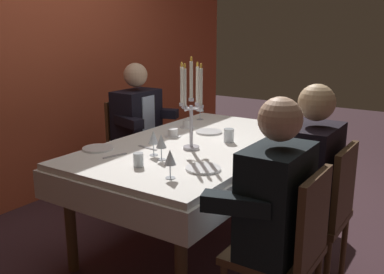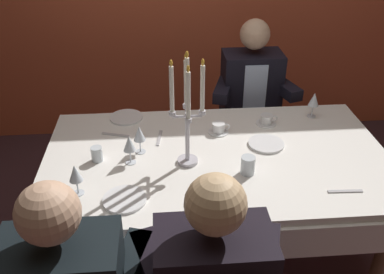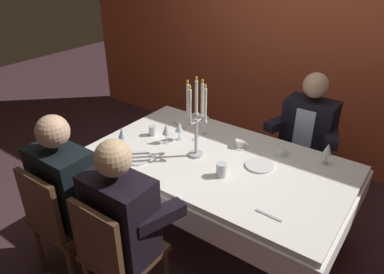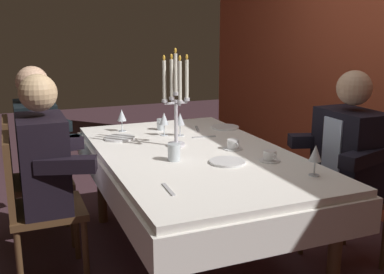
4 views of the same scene
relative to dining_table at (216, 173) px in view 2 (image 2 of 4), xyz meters
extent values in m
plane|color=#3F272E|center=(0.00, 0.00, -0.62)|extent=(12.00, 12.00, 0.00)
cube|color=white|center=(0.00, 0.00, 0.10)|extent=(1.90, 1.10, 0.04)
cube|color=white|center=(0.00, 0.00, -0.01)|extent=(1.94, 1.14, 0.18)
cylinder|color=#513620|center=(0.83, -0.43, -0.27)|extent=(0.07, 0.07, 0.70)
cylinder|color=#513620|center=(-0.83, 0.43, -0.27)|extent=(0.07, 0.07, 0.70)
cylinder|color=#513620|center=(0.83, 0.43, -0.27)|extent=(0.07, 0.07, 0.70)
cylinder|color=silver|center=(-0.17, -0.06, 0.13)|extent=(0.11, 0.11, 0.02)
cylinder|color=silver|center=(-0.17, -0.06, 0.28)|extent=(0.02, 0.02, 0.28)
cylinder|color=silver|center=(-0.17, -0.06, 0.46)|extent=(0.04, 0.04, 0.02)
cylinder|color=white|center=(-0.17, -0.06, 0.59)|extent=(0.02, 0.02, 0.24)
ellipsoid|color=yellow|center=(-0.17, -0.06, 0.72)|extent=(0.02, 0.02, 0.03)
cylinder|color=silver|center=(-0.13, -0.06, 0.40)|extent=(0.08, 0.01, 0.01)
cylinder|color=silver|center=(-0.09, -0.06, 0.42)|extent=(0.04, 0.04, 0.02)
cylinder|color=white|center=(-0.09, -0.06, 0.55)|extent=(0.02, 0.02, 0.24)
ellipsoid|color=yellow|center=(-0.09, -0.06, 0.68)|extent=(0.02, 0.02, 0.03)
cylinder|color=silver|center=(-0.17, -0.02, 0.40)|extent=(0.01, 0.07, 0.01)
cylinder|color=silver|center=(-0.17, 0.02, 0.42)|extent=(0.04, 0.04, 0.02)
cylinder|color=white|center=(-0.17, 0.02, 0.55)|extent=(0.02, 0.02, 0.24)
ellipsoid|color=yellow|center=(-0.17, 0.02, 0.68)|extent=(0.02, 0.02, 0.03)
cylinder|color=silver|center=(-0.20, -0.06, 0.40)|extent=(0.08, 0.01, 0.01)
cylinder|color=silver|center=(-0.24, -0.06, 0.42)|extent=(0.04, 0.04, 0.02)
cylinder|color=white|center=(-0.24, -0.06, 0.55)|extent=(0.02, 0.02, 0.24)
ellipsoid|color=yellow|center=(-0.24, -0.06, 0.68)|extent=(0.02, 0.02, 0.03)
cylinder|color=silver|center=(-0.17, -0.09, 0.40)|extent=(0.01, 0.08, 0.01)
cylinder|color=silver|center=(-0.17, -0.13, 0.42)|extent=(0.04, 0.04, 0.02)
cylinder|color=white|center=(-0.17, -0.13, 0.55)|extent=(0.02, 0.02, 0.24)
ellipsoid|color=yellow|center=(-0.17, -0.13, 0.68)|extent=(0.02, 0.02, 0.03)
cylinder|color=white|center=(0.30, 0.08, 0.13)|extent=(0.21, 0.21, 0.01)
cylinder|color=white|center=(-0.49, -0.35, 0.13)|extent=(0.21, 0.21, 0.01)
cylinder|color=white|center=(-0.52, 0.47, 0.13)|extent=(0.21, 0.21, 0.01)
cylinder|color=silver|center=(-0.71, -0.28, 0.12)|extent=(0.06, 0.06, 0.00)
cylinder|color=silver|center=(-0.71, -0.28, 0.16)|extent=(0.01, 0.01, 0.07)
cone|color=silver|center=(-0.71, -0.28, 0.24)|extent=(0.07, 0.07, 0.08)
cylinder|color=silver|center=(0.66, 0.40, 0.12)|extent=(0.06, 0.06, 0.00)
cylinder|color=silver|center=(0.66, 0.40, 0.16)|extent=(0.01, 0.01, 0.07)
cone|color=silver|center=(0.66, 0.40, 0.24)|extent=(0.07, 0.07, 0.08)
cylinder|color=maroon|center=(0.66, 0.40, 0.22)|extent=(0.04, 0.04, 0.03)
cylinder|color=silver|center=(-0.42, 0.07, 0.12)|extent=(0.06, 0.06, 0.00)
cylinder|color=silver|center=(-0.42, 0.07, 0.16)|extent=(0.01, 0.01, 0.07)
cone|color=silver|center=(-0.42, 0.07, 0.24)|extent=(0.07, 0.07, 0.08)
cylinder|color=#E0D172|center=(-0.42, 0.07, 0.22)|extent=(0.04, 0.04, 0.03)
cylinder|color=silver|center=(-0.47, -0.04, 0.12)|extent=(0.06, 0.06, 0.00)
cylinder|color=silver|center=(-0.47, -0.04, 0.16)|extent=(0.01, 0.01, 0.07)
cone|color=silver|center=(-0.47, -0.04, 0.24)|extent=(0.07, 0.07, 0.08)
cylinder|color=maroon|center=(-0.47, -0.04, 0.22)|extent=(0.04, 0.04, 0.03)
cylinder|color=silver|center=(-0.65, 0.00, 0.16)|extent=(0.06, 0.06, 0.08)
cylinder|color=silver|center=(0.13, -0.18, 0.17)|extent=(0.07, 0.07, 0.10)
cylinder|color=white|center=(0.35, 0.33, 0.12)|extent=(0.12, 0.12, 0.01)
cylinder|color=white|center=(0.35, 0.33, 0.15)|extent=(0.08, 0.08, 0.05)
torus|color=white|center=(0.40, 0.33, 0.15)|extent=(0.04, 0.01, 0.04)
cylinder|color=white|center=(0.04, 0.25, 0.12)|extent=(0.12, 0.12, 0.01)
cylinder|color=white|center=(0.04, 0.25, 0.15)|extent=(0.08, 0.08, 0.05)
torus|color=white|center=(0.09, 0.25, 0.15)|extent=(0.04, 0.01, 0.04)
cube|color=#B7B7BC|center=(-0.57, 0.26, 0.12)|extent=(0.17, 0.07, 0.01)
cube|color=#B7B7BC|center=(-0.31, 0.20, 0.12)|extent=(0.04, 0.17, 0.01)
cube|color=#B7B7BC|center=(0.58, -0.37, 0.12)|extent=(0.17, 0.03, 0.01)
cube|color=#8C9EB4|center=(-0.67, -0.75, 0.14)|extent=(0.16, 0.01, 0.40)
sphere|color=tan|center=(-0.67, -0.88, 0.51)|extent=(0.21, 0.21, 0.21)
cube|color=black|center=(-0.45, -0.78, 0.15)|extent=(0.19, 0.34, 0.08)
cube|color=black|center=(-0.89, -0.78, 0.15)|extent=(0.19, 0.34, 0.08)
cube|color=#C0ADCD|center=(-0.13, -0.75, 0.14)|extent=(0.16, 0.01, 0.40)
sphere|color=tan|center=(-0.13, -0.88, 0.51)|extent=(0.21, 0.21, 0.21)
cube|color=black|center=(0.09, -0.78, 0.15)|extent=(0.19, 0.34, 0.08)
cube|color=black|center=(-0.35, -0.78, 0.15)|extent=(0.19, 0.34, 0.08)
cylinder|color=#513620|center=(0.19, 0.70, -0.41)|extent=(0.04, 0.04, 0.42)
cylinder|color=#513620|center=(0.55, 0.70, -0.41)|extent=(0.04, 0.04, 0.42)
cylinder|color=#513620|center=(0.19, 1.06, -0.41)|extent=(0.04, 0.04, 0.42)
cylinder|color=#513620|center=(0.55, 1.06, -0.41)|extent=(0.04, 0.04, 0.42)
cube|color=#513620|center=(0.37, 0.88, -0.18)|extent=(0.42, 0.42, 0.04)
cube|color=#513620|center=(0.37, 1.07, 0.06)|extent=(0.38, 0.04, 0.44)
cube|color=black|center=(0.37, 0.88, 0.11)|extent=(0.42, 0.26, 0.54)
cube|color=silver|center=(0.37, 0.75, 0.14)|extent=(0.16, 0.01, 0.40)
sphere|color=tan|center=(0.37, 0.88, 0.51)|extent=(0.21, 0.21, 0.21)
cube|color=black|center=(0.15, 0.78, 0.15)|extent=(0.19, 0.34, 0.08)
cube|color=black|center=(0.59, 0.78, 0.15)|extent=(0.19, 0.34, 0.08)
camera|label=1|loc=(-2.52, -1.61, 0.93)|focal=40.52mm
camera|label=2|loc=(-0.30, -1.94, 1.41)|focal=39.85mm
camera|label=3|loc=(1.17, -1.97, 1.52)|focal=33.61mm
camera|label=4|loc=(2.50, -1.03, 0.87)|focal=42.53mm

